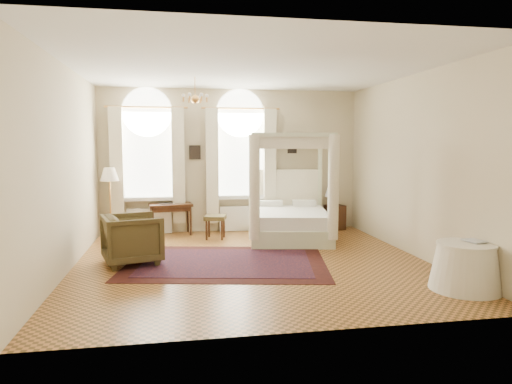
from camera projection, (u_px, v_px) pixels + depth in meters
ground at (253, 262)px, 7.89m from camera, size 6.00×6.00×0.00m
room_walls at (252, 148)px, 7.68m from camera, size 6.00×6.00×6.00m
window_left at (148, 169)px, 10.22m from camera, size 1.62×0.27×3.29m
window_right at (241, 168)px, 10.58m from camera, size 1.62×0.27×3.29m
chandelier at (195, 98)px, 8.61m from camera, size 0.51×0.45×0.50m
wall_pictures at (235, 150)px, 10.62m from camera, size 2.54×0.03×0.39m
canopy_bed at (290, 215)px, 9.78m from camera, size 2.02×2.34×2.26m
nightstand at (335, 217)px, 10.92m from camera, size 0.47×0.44×0.59m
nightstand_lamp at (331, 193)px, 10.88m from camera, size 0.30×0.30×0.44m
writing_desk at (171, 208)px, 10.23m from camera, size 1.00×0.61×0.71m
laptop at (166, 203)px, 10.19m from camera, size 0.31×0.21×0.02m
stool at (215, 219)px, 9.83m from camera, size 0.53×0.53×0.51m
armchair at (132, 239)px, 7.78m from camera, size 1.15×1.13×0.85m
coffee_table at (134, 240)px, 7.97m from camera, size 0.64×0.49×0.40m
floor_lamp at (110, 178)px, 9.82m from camera, size 0.40×0.40×1.54m
oriental_rug at (227, 262)px, 7.86m from camera, size 3.78×3.03×0.01m
side_table at (465, 267)px, 6.38m from camera, size 0.97×0.97×0.66m
book at (468, 242)px, 6.37m from camera, size 0.26×0.32×0.03m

